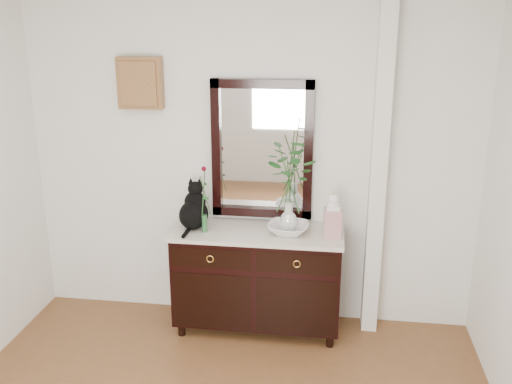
# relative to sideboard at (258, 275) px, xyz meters

# --- Properties ---
(wall_back) EXTENTS (3.60, 0.04, 2.70)m
(wall_back) POSITION_rel_sideboard_xyz_m (-0.10, 0.25, 0.88)
(wall_back) COLOR silver
(wall_back) RESTS_ON ground
(pilaster) EXTENTS (0.12, 0.20, 2.70)m
(pilaster) POSITION_rel_sideboard_xyz_m (0.90, 0.17, 0.88)
(pilaster) COLOR silver
(pilaster) RESTS_ON ground
(sideboard) EXTENTS (1.33, 0.52, 0.82)m
(sideboard) POSITION_rel_sideboard_xyz_m (0.00, 0.00, 0.00)
(sideboard) COLOR black
(sideboard) RESTS_ON ground
(wall_mirror) EXTENTS (0.80, 0.06, 1.10)m
(wall_mirror) POSITION_rel_sideboard_xyz_m (-0.00, 0.24, 0.97)
(wall_mirror) COLOR black
(wall_mirror) RESTS_ON wall_back
(key_cabinet) EXTENTS (0.35, 0.10, 0.40)m
(key_cabinet) POSITION_rel_sideboard_xyz_m (-0.95, 0.21, 1.48)
(key_cabinet) COLOR brown
(key_cabinet) RESTS_ON wall_back
(cat) EXTENTS (0.27, 0.33, 0.37)m
(cat) POSITION_rel_sideboard_xyz_m (-0.51, 0.01, 0.56)
(cat) COLOR black
(cat) RESTS_ON sideboard
(lotus_bowl) EXTENTS (0.33, 0.33, 0.08)m
(lotus_bowl) POSITION_rel_sideboard_xyz_m (0.24, -0.01, 0.41)
(lotus_bowl) COLOR white
(lotus_bowl) RESTS_ON sideboard
(vase_branches) EXTENTS (0.40, 0.40, 0.80)m
(vase_branches) POSITION_rel_sideboard_xyz_m (0.24, -0.01, 0.79)
(vase_branches) COLOR silver
(vase_branches) RESTS_ON lotus_bowl
(bud_vase_rose) EXTENTS (0.08, 0.08, 0.54)m
(bud_vase_rose) POSITION_rel_sideboard_xyz_m (-0.40, -0.07, 0.65)
(bud_vase_rose) COLOR #2C6835
(bud_vase_rose) RESTS_ON sideboard
(ginger_jar) EXTENTS (0.14, 0.14, 0.35)m
(ginger_jar) POSITION_rel_sideboard_xyz_m (0.57, -0.03, 0.55)
(ginger_jar) COLOR silver
(ginger_jar) RESTS_ON sideboard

